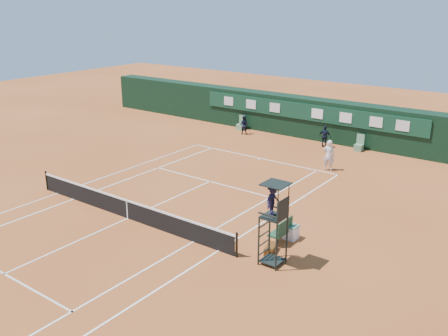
# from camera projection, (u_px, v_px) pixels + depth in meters

# --- Properties ---
(ground) EXTENTS (90.00, 90.00, 0.00)m
(ground) POSITION_uv_depth(u_px,v_px,m) (128.00, 218.00, 23.99)
(ground) COLOR #A95627
(ground) RESTS_ON ground
(court_lines) EXTENTS (11.05, 23.85, 0.01)m
(court_lines) POSITION_uv_depth(u_px,v_px,m) (128.00, 218.00, 23.99)
(court_lines) COLOR silver
(court_lines) RESTS_ON ground
(tennis_net) EXTENTS (12.90, 0.10, 1.10)m
(tennis_net) POSITION_uv_depth(u_px,v_px,m) (127.00, 209.00, 23.83)
(tennis_net) COLOR black
(tennis_net) RESTS_ON ground
(back_wall) EXTENTS (40.00, 1.65, 3.00)m
(back_wall) POSITION_uv_depth(u_px,v_px,m) (310.00, 118.00, 37.78)
(back_wall) COLOR black
(back_wall) RESTS_ON ground
(linesman_chair_left) EXTENTS (0.55, 0.50, 1.15)m
(linesman_chair_left) POSITION_uv_depth(u_px,v_px,m) (241.00, 126.00, 40.30)
(linesman_chair_left) COLOR #5D8F65
(linesman_chair_left) RESTS_ON ground
(linesman_chair_right) EXTENTS (0.55, 0.50, 1.15)m
(linesman_chair_right) POSITION_uv_depth(u_px,v_px,m) (359.00, 146.00, 34.66)
(linesman_chair_right) COLOR #548060
(linesman_chair_right) RESTS_ON ground
(umpire_chair) EXTENTS (0.96, 0.95, 3.42)m
(umpire_chair) POSITION_uv_depth(u_px,v_px,m) (274.00, 207.00, 19.11)
(umpire_chair) COLOR black
(umpire_chair) RESTS_ON ground
(player_bench) EXTENTS (0.56, 1.20, 1.10)m
(player_bench) POSITION_uv_depth(u_px,v_px,m) (282.00, 230.00, 21.44)
(player_bench) COLOR #1A4329
(player_bench) RESTS_ON ground
(tennis_bag) EXTENTS (0.59, 0.91, 0.32)m
(tennis_bag) POSITION_uv_depth(u_px,v_px,m) (271.00, 249.00, 20.71)
(tennis_bag) COLOR black
(tennis_bag) RESTS_ON ground
(cooler) EXTENTS (0.57, 0.57, 0.65)m
(cooler) POSITION_uv_depth(u_px,v_px,m) (291.00, 232.00, 21.86)
(cooler) COLOR white
(cooler) RESTS_ON ground
(tennis_ball) EXTENTS (0.07, 0.07, 0.07)m
(tennis_ball) POSITION_uv_depth(u_px,v_px,m) (257.00, 164.00, 31.86)
(tennis_ball) COLOR gold
(tennis_ball) RESTS_ON ground
(player) EXTENTS (0.78, 0.58, 1.93)m
(player) POSITION_uv_depth(u_px,v_px,m) (329.00, 155.00, 30.49)
(player) COLOR silver
(player) RESTS_ON ground
(ball_kid_left) EXTENTS (0.86, 0.77, 1.46)m
(ball_kid_left) POSITION_uv_depth(u_px,v_px,m) (244.00, 125.00, 38.87)
(ball_kid_left) COLOR black
(ball_kid_left) RESTS_ON ground
(ball_kid_right) EXTENTS (0.92, 0.39, 1.57)m
(ball_kid_right) POSITION_uv_depth(u_px,v_px,m) (325.00, 137.00, 35.36)
(ball_kid_right) COLOR black
(ball_kid_right) RESTS_ON ground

